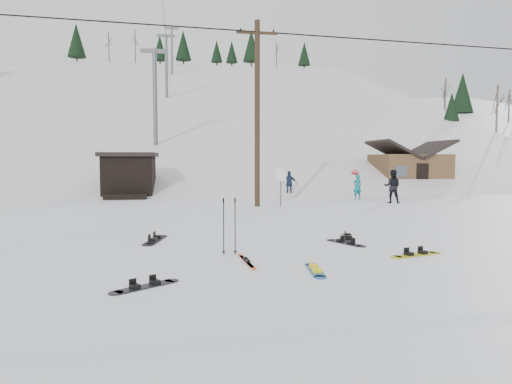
{
  "coord_description": "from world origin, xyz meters",
  "views": [
    {
      "loc": [
        -1.29,
        -8.17,
        2.27
      ],
      "look_at": [
        0.51,
        4.19,
        1.4
      ],
      "focal_mm": 32.0,
      "sensor_mm": 36.0,
      "label": 1
    }
  ],
  "objects": [
    {
      "name": "ground",
      "position": [
        0.0,
        0.0,
        0.0
      ],
      "size": [
        200.0,
        200.0,
        0.0
      ],
      "primitive_type": "plane",
      "color": "white",
      "rests_on": "ground"
    },
    {
      "name": "ski_slope",
      "position": [
        0.0,
        55.0,
        -12.0
      ],
      "size": [
        60.0,
        85.24,
        65.97
      ],
      "primitive_type": "cube",
      "rotation": [
        0.31,
        0.0,
        0.0
      ],
      "color": "silver",
      "rests_on": "ground"
    },
    {
      "name": "ridge_right",
      "position": [
        38.0,
        50.0,
        -11.0
      ],
      "size": [
        45.66,
        93.98,
        54.59
      ],
      "primitive_type": "cube",
      "rotation": [
        0.21,
        -0.05,
        -0.12
      ],
      "color": "white",
      "rests_on": "ground"
    },
    {
      "name": "treeline_right",
      "position": [
        36.0,
        42.0,
        0.0
      ],
      "size": [
        20.0,
        60.0,
        10.0
      ],
      "primitive_type": null,
      "color": "black",
      "rests_on": "ground"
    },
    {
      "name": "treeline_crest",
      "position": [
        0.0,
        86.0,
        0.0
      ],
      "size": [
        50.0,
        6.0,
        10.0
      ],
      "primitive_type": null,
      "color": "black",
      "rests_on": "ski_slope"
    },
    {
      "name": "utility_pole",
      "position": [
        2.0,
        14.0,
        4.68
      ],
      "size": [
        2.0,
        0.26,
        9.0
      ],
      "color": "#3A2819",
      "rests_on": "ground"
    },
    {
      "name": "trail_sign",
      "position": [
        3.1,
        13.58,
        1.27
      ],
      "size": [
        0.5,
        0.09,
        1.85
      ],
      "color": "#595B60",
      "rests_on": "ground"
    },
    {
      "name": "lift_hut",
      "position": [
        -5.0,
        20.94,
        1.36
      ],
      "size": [
        3.4,
        4.1,
        2.75
      ],
      "color": "black",
      "rests_on": "ground"
    },
    {
      "name": "lift_tower_near",
      "position": [
        -4.0,
        30.0,
        7.86
      ],
      "size": [
        2.2,
        0.36,
        8.0
      ],
      "color": "#595B60",
      "rests_on": "ski_slope"
    },
    {
      "name": "lift_tower_mid",
      "position": [
        -4.0,
        50.0,
        14.36
      ],
      "size": [
        2.2,
        0.36,
        8.0
      ],
      "color": "#595B60",
      "rests_on": "ski_slope"
    },
    {
      "name": "lift_tower_far",
      "position": [
        -4.0,
        70.0,
        20.86
      ],
      "size": [
        2.2,
        0.36,
        8.0
      ],
      "color": "#595B60",
      "rests_on": "ski_slope"
    },
    {
      "name": "cabin",
      "position": [
        15.0,
        24.0,
        1.48
      ],
      "size": [
        5.39,
        4.4,
        3.77
      ],
      "color": "brown",
      "rests_on": "ground"
    },
    {
      "name": "hero_snowboard",
      "position": [
        1.24,
        0.78,
        0.02
      ],
      "size": [
        0.35,
        1.33,
        0.09
      ],
      "rotation": [
        0.0,
        0.0,
        1.48
      ],
      "color": "#1952A4",
      "rests_on": "ground"
    },
    {
      "name": "hero_skis",
      "position": [
        -0.05,
        1.8,
        0.02
      ],
      "size": [
        0.24,
        1.56,
        0.08
      ],
      "rotation": [
        0.0,
        0.0,
        0.09
      ],
      "color": "#BE4213",
      "rests_on": "ground"
    },
    {
      "name": "ski_poles",
      "position": [
        -0.36,
        2.7,
        0.7
      ],
      "size": [
        0.38,
        0.1,
        1.37
      ],
      "color": "black",
      "rests_on": "ground"
    },
    {
      "name": "board_scatter_a",
      "position": [
        -2.1,
        0.05,
        0.03
      ],
      "size": [
        1.17,
        0.92,
        0.1
      ],
      "rotation": [
        0.0,
        0.0,
        0.63
      ],
      "color": "black",
      "rests_on": "ground"
    },
    {
      "name": "board_scatter_b",
      "position": [
        -2.27,
        4.84,
        0.03
      ],
      "size": [
        0.6,
        1.68,
        0.12
      ],
      "rotation": [
        0.0,
        0.0,
        1.37
      ],
      "color": "black",
      "rests_on": "ground"
    },
    {
      "name": "board_scatter_d",
      "position": [
        2.91,
        3.67,
        0.03
      ],
      "size": [
        0.75,
        1.27,
        0.1
      ],
      "rotation": [
        0.0,
        0.0,
        -1.12
      ],
      "color": "black",
      "rests_on": "ground"
    },
    {
      "name": "board_scatter_e",
      "position": [
        4.05,
        1.92,
        0.03
      ],
      "size": [
        1.44,
        0.63,
        0.1
      ],
      "rotation": [
        0.0,
        0.0,
        0.29
      ],
      "color": "gold",
      "rests_on": "ground"
    },
    {
      "name": "board_scatter_f",
      "position": [
        3.3,
        4.55,
        0.03
      ],
      "size": [
        0.57,
        1.35,
        0.1
      ],
      "rotation": [
        0.0,
        0.0,
        1.29
      ],
      "color": "black",
      "rests_on": "ground"
    },
    {
      "name": "skier_teal",
      "position": [
        8.28,
        16.96,
        0.72
      ],
      "size": [
        0.57,
        0.41,
        1.45
      ],
      "primitive_type": "imported",
      "rotation": [
        0.0,
        0.0,
        3.28
      ],
      "color": "#0C697E",
      "rests_on": "ground"
    },
    {
      "name": "skier_dark",
      "position": [
        9.35,
        14.65,
        0.88
      ],
      "size": [
        1.07,
        1.0,
        1.77
      ],
      "primitive_type": "imported",
      "rotation": [
        0.0,
        0.0,
        2.65
      ],
      "color": "black",
      "rests_on": "ground"
    },
    {
      "name": "skier_pink",
      "position": [
        10.41,
        23.05,
        0.81
      ],
      "size": [
        1.2,
        1.01,
        1.62
      ],
      "primitive_type": "imported",
      "rotation": [
        0.0,
        0.0,
        3.62
      ],
      "color": "#E04F63",
      "rests_on": "ground"
    },
    {
      "name": "skier_navy",
      "position": [
        4.92,
        19.85,
        0.8
      ],
      "size": [
        0.99,
        0.54,
        1.6
      ],
      "primitive_type": "imported",
      "rotation": [
        0.0,
        0.0,
        2.97
      ],
      "color": "#1C2B48",
      "rests_on": "ground"
    }
  ]
}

